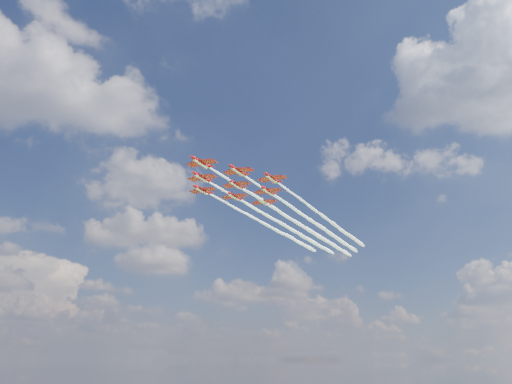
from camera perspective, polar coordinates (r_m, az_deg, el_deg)
jet_lead at (r=195.56m, az=2.26°, el=-1.97°), size 86.86×79.33×2.76m
jet_row2_port at (r=202.75m, az=5.24°, el=-2.52°), size 86.86×79.33×2.76m
jet_row2_starb at (r=207.72m, az=1.81°, el=-2.98°), size 86.86×79.33×2.76m
jet_row3_port at (r=210.47m, az=8.02°, el=-3.01°), size 86.86×79.33×2.76m
jet_row3_centre at (r=214.85m, az=4.64°, el=-3.46°), size 86.86×79.33×2.76m
jet_row3_starb at (r=219.95m, az=1.41°, el=-3.88°), size 86.86×79.33×2.76m
jet_row4_port at (r=222.48m, az=7.30°, el=-3.90°), size 86.86×79.33×2.76m
jet_row4_starb at (r=227.02m, az=4.11°, el=-4.30°), size 86.86×79.33×2.76m
jet_tail at (r=234.57m, az=6.64°, el=-4.69°), size 86.86×79.33×2.76m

